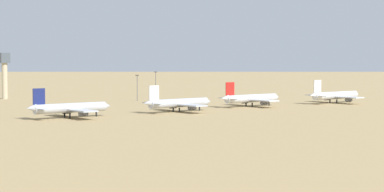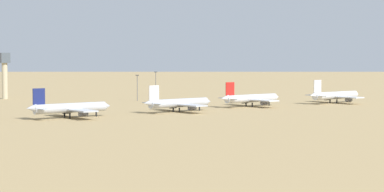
{
  "view_description": "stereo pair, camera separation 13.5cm",
  "coord_description": "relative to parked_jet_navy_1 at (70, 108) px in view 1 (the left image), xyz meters",
  "views": [
    {
      "loc": [
        -172.11,
        -250.51,
        25.91
      ],
      "look_at": [
        15.63,
        28.74,
        6.0
      ],
      "focal_mm": 68.42,
      "sensor_mm": 36.0,
      "label": 1
    },
    {
      "loc": [
        -171.99,
        -250.59,
        25.91
      ],
      "look_at": [
        15.63,
        28.74,
        6.0
      ],
      "focal_mm": 68.42,
      "sensor_mm": 36.0,
      "label": 2
    }
  ],
  "objects": [
    {
      "name": "light_pole_mid",
      "position": [
        102.04,
        103.01,
        4.6
      ],
      "size": [
        1.8,
        0.5,
        14.81
      ],
      "color": "#59595E",
      "rests_on": "ground"
    },
    {
      "name": "parked_jet_white_2",
      "position": [
        51.82,
        0.6,
        -0.07
      ],
      "size": [
        36.34,
        30.59,
        12.0
      ],
      "rotation": [
        0.0,
        0.0,
        0.07
      ],
      "color": "silver",
      "rests_on": "ground"
    },
    {
      "name": "ridge_far_east",
      "position": [
        643.47,
        1092.11,
        64.83
      ],
      "size": [
        254.11,
        223.16,
        137.66
      ],
      "primitive_type": "pyramid",
      "rotation": [
        0.0,
        0.0,
        0.01
      ],
      "color": "slate",
      "rests_on": "ground"
    },
    {
      "name": "parked_jet_navy_1",
      "position": [
        0.0,
        0.0,
        0.0
      ],
      "size": [
        36.91,
        31.01,
        12.2
      ],
      "rotation": [
        0.0,
        0.0,
        0.05
      ],
      "color": "silver",
      "rests_on": "ground"
    },
    {
      "name": "parked_jet_red_3",
      "position": [
        98.29,
        8.11,
        -0.04
      ],
      "size": [
        36.54,
        30.69,
        12.08
      ],
      "rotation": [
        0.0,
        0.0,
        0.04
      ],
      "color": "silver",
      "rests_on": "ground"
    },
    {
      "name": "control_tower",
      "position": [
        20.34,
        131.88,
        11.67
      ],
      "size": [
        5.2,
        5.2,
        25.96
      ],
      "color": "#C6B793",
      "rests_on": "ground"
    },
    {
      "name": "parked_jet_white_4",
      "position": [
        149.2,
        2.79,
        0.01
      ],
      "size": [
        36.99,
        31.14,
        12.22
      ],
      "rotation": [
        0.0,
        0.0,
        0.07
      ],
      "color": "silver",
      "rests_on": "ground"
    },
    {
      "name": "ridge_east",
      "position": [
        388.19,
        1163.06,
        63.44
      ],
      "size": [
        385.58,
        371.24,
        134.89
      ],
      "primitive_type": "pyramid",
      "rotation": [
        0.0,
        0.0,
        0.18
      ],
      "color": "slate",
      "rests_on": "ground"
    },
    {
      "name": "light_pole_east",
      "position": [
        74.3,
        76.3,
        4.21
      ],
      "size": [
        1.8,
        0.5,
        14.04
      ],
      "color": "#59595E",
      "rests_on": "ground"
    },
    {
      "name": "ground",
      "position": [
        50.94,
        -17.03,
        -4.0
      ],
      "size": [
        4000.0,
        4000.0,
        0.0
      ],
      "primitive_type": "plane",
      "color": "tan"
    }
  ]
}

